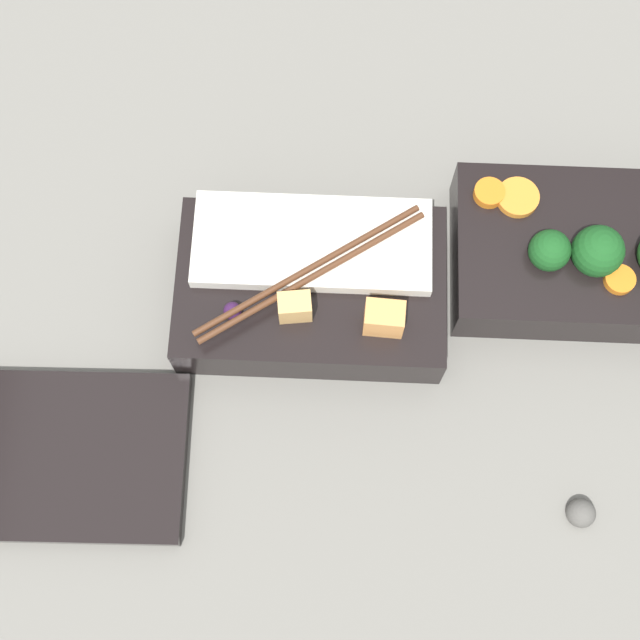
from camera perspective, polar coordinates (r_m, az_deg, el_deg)
ground_plane at (r=0.75m, az=8.14°, el=2.95°), size 3.00×3.00×0.00m
bento_tray_vegetable at (r=0.75m, az=16.94°, el=3.98°), size 0.21×0.13×0.08m
bento_tray_rice at (r=0.70m, az=-0.54°, el=2.20°), size 0.21×0.13×0.08m
bento_lid at (r=0.72m, az=-16.78°, el=-8.31°), size 0.21×0.13×0.01m
pebble_0 at (r=0.71m, az=16.35°, el=-11.77°), size 0.02×0.02×0.02m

